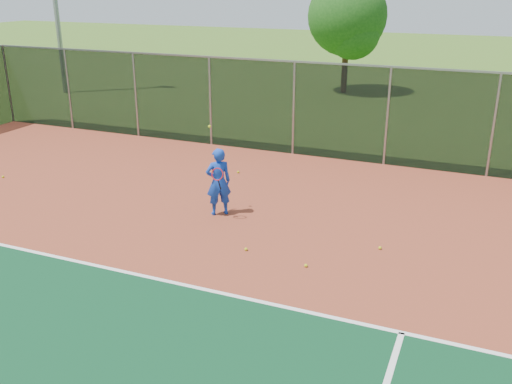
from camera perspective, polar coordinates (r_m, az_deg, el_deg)
court_apron at (r=9.43m, az=0.90°, el=-14.53°), size 30.00×20.00×0.02m
fence_back at (r=17.84m, az=13.01°, el=7.47°), size 30.00×0.06×3.03m
tennis_player at (r=13.74m, az=-3.77°, el=1.04°), size 0.73×0.76×2.19m
practice_ball_0 at (r=12.49m, az=12.30°, el=-5.48°), size 0.07×0.07×0.07m
practice_ball_1 at (r=12.15m, az=-1.01°, el=-5.73°), size 0.07×0.07×0.07m
practice_ball_3 at (r=11.53m, az=5.01°, el=-7.34°), size 0.07×0.07×0.07m
practice_ball_5 at (r=18.09m, az=-23.97°, el=1.40°), size 0.07×0.07×0.07m
practice_ball_6 at (r=16.95m, az=-1.80°, el=2.01°), size 0.07×0.07×0.07m
tree_back_left at (r=29.45m, az=9.27°, el=16.63°), size 3.88×3.88×5.70m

